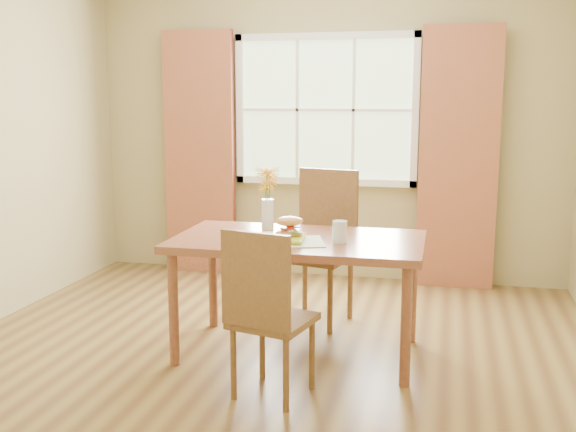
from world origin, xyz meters
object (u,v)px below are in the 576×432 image
(dining_table, at_px, (298,250))
(flower_vase, at_px, (268,191))
(croissant_sandwich, at_px, (289,227))
(water_glass, at_px, (340,232))
(chair_far, at_px, (323,238))
(chair_near, at_px, (266,308))

(dining_table, xyz_separation_m, flower_vase, (-0.26, 0.23, 0.33))
(croissant_sandwich, distance_m, water_glass, 0.31)
(croissant_sandwich, height_order, water_glass, croissant_sandwich)
(chair_far, bearing_deg, chair_near, -78.02)
(chair_far, bearing_deg, croissant_sandwich, -80.66)
(dining_table, relative_size, chair_near, 1.64)
(water_glass, bearing_deg, flower_vase, 150.35)
(dining_table, xyz_separation_m, croissant_sandwich, (-0.04, -0.09, 0.16))
(water_glass, bearing_deg, chair_far, 107.57)
(flower_vase, bearing_deg, dining_table, -41.44)
(chair_near, height_order, chair_far, chair_far)
(croissant_sandwich, xyz_separation_m, flower_vase, (-0.22, 0.31, 0.17))
(chair_near, height_order, flower_vase, flower_vase)
(chair_near, xyz_separation_m, water_glass, (0.29, 0.63, 0.30))
(chair_near, relative_size, croissant_sandwich, 4.55)
(dining_table, xyz_separation_m, chair_near, (-0.02, -0.70, -0.16))
(croissant_sandwich, bearing_deg, chair_far, 61.88)
(chair_far, distance_m, croissant_sandwich, 0.83)
(croissant_sandwich, xyz_separation_m, water_glass, (0.31, 0.01, -0.02))
(dining_table, bearing_deg, croissant_sandwich, -114.08)
(dining_table, height_order, flower_vase, flower_vase)
(chair_near, xyz_separation_m, croissant_sandwich, (-0.02, 0.61, 0.32))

